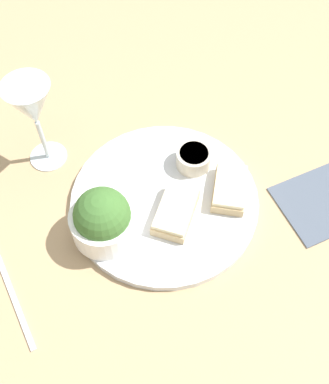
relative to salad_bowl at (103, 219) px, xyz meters
name	(u,v)px	position (x,y,z in m)	size (l,w,h in m)	color
ground_plane	(164,203)	(-0.05, 0.10, -0.05)	(4.00, 4.00, 0.00)	tan
dinner_plate	(164,201)	(-0.05, 0.10, -0.05)	(0.31, 0.31, 0.01)	silver
salad_bowl	(103,219)	(0.00, 0.00, 0.00)	(0.10, 0.10, 0.09)	white
sauce_ramekin	(194,158)	(-0.11, 0.15, -0.02)	(0.06, 0.06, 0.03)	beige
cheese_toast_near	(176,212)	(-0.02, 0.11, -0.03)	(0.11, 0.09, 0.03)	#D1B27F
cheese_toast_far	(230,189)	(-0.05, 0.20, -0.03)	(0.10, 0.07, 0.03)	#D1B27F
wine_glass	(32,108)	(-0.17, -0.09, 0.07)	(0.08, 0.08, 0.17)	silver
napkin	(325,201)	(-0.02, 0.36, -0.05)	(0.16, 0.18, 0.01)	#4C5666
fork	(13,295)	(0.09, -0.14, -0.05)	(0.17, 0.07, 0.01)	silver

